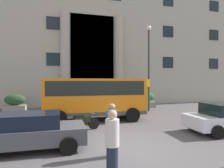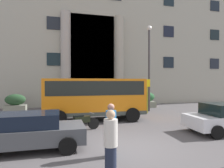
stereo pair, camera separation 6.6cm
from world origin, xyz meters
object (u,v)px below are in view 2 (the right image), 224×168
(bus_stop_sign, at_px, (147,92))
(lamppost_plaza_centre, at_px, (149,61))
(pedestrian_man_red_shirt, at_px, (111,130))
(scooter_by_planter, at_px, (81,122))
(hedge_planter_east, at_px, (147,100))
(pedestrian_woman_with_bag, at_px, (111,145))
(orange_minibus, at_px, (95,95))
(hedge_planter_entrance_right, at_px, (15,104))
(hedge_planter_entrance_left, at_px, (70,103))
(motorcycle_near_kerb, at_px, (207,114))
(parked_compact_extra, at_px, (29,131))

(bus_stop_sign, xyz_separation_m, lamppost_plaza_centre, (0.59, 0.93, 2.59))
(pedestrian_man_red_shirt, bearing_deg, scooter_by_planter, 142.16)
(hedge_planter_east, relative_size, pedestrian_woman_with_bag, 0.92)
(pedestrian_man_red_shirt, bearing_deg, orange_minibus, 127.81)
(hedge_planter_entrance_right, xyz_separation_m, pedestrian_woman_with_bag, (4.78, -12.59, 0.20))
(hedge_planter_entrance_left, xyz_separation_m, motorcycle_near_kerb, (8.20, -7.03, -0.21))
(parked_compact_extra, distance_m, motorcycle_near_kerb, 10.53)
(motorcycle_near_kerb, bearing_deg, pedestrian_woman_with_bag, -141.51)
(pedestrian_man_red_shirt, xyz_separation_m, lamppost_plaza_centre, (5.69, 8.97, 3.35))
(parked_compact_extra, bearing_deg, hedge_planter_entrance_right, 104.06)
(hedge_planter_entrance_right, bearing_deg, hedge_planter_east, 0.70)
(hedge_planter_entrance_right, relative_size, pedestrian_man_red_shirt, 0.92)
(scooter_by_planter, xyz_separation_m, motorcycle_near_kerb, (8.00, 0.39, 0.00))
(parked_compact_extra, distance_m, pedestrian_man_red_shirt, 3.14)
(bus_stop_sign, relative_size, hedge_planter_east, 1.61)
(hedge_planter_entrance_right, bearing_deg, orange_minibus, -39.71)
(orange_minibus, distance_m, hedge_planter_entrance_left, 5.13)
(pedestrian_man_red_shirt, bearing_deg, hedge_planter_east, 102.47)
(hedge_planter_entrance_left, relative_size, pedestrian_woman_with_bag, 0.82)
(parked_compact_extra, bearing_deg, orange_minibus, 55.61)
(hedge_planter_entrance_right, bearing_deg, scooter_by_planter, -57.98)
(lamppost_plaza_centre, bearing_deg, orange_minibus, -152.36)
(hedge_planter_east, relative_size, parked_compact_extra, 0.41)
(orange_minibus, distance_m, parked_compact_extra, 5.95)
(scooter_by_planter, bearing_deg, pedestrian_man_red_shirt, -95.77)
(scooter_by_planter, bearing_deg, hedge_planter_entrance_right, 106.71)
(pedestrian_man_red_shirt, bearing_deg, pedestrian_woman_with_bag, -62.18)
(parked_compact_extra, xyz_separation_m, pedestrian_man_red_shirt, (2.80, -1.42, 0.21))
(bus_stop_sign, xyz_separation_m, motorcycle_near_kerb, (2.28, -3.94, -1.22))
(bus_stop_sign, bearing_deg, motorcycle_near_kerb, -59.91)
(parked_compact_extra, bearing_deg, bus_stop_sign, 40.02)
(scooter_by_planter, distance_m, lamppost_plaza_centre, 9.05)
(pedestrian_woman_with_bag, bearing_deg, parked_compact_extra, 54.33)
(hedge_planter_entrance_left, xyz_separation_m, scooter_by_planter, (0.20, -7.42, -0.21))
(pedestrian_man_red_shirt, relative_size, pedestrian_woman_with_bag, 0.98)
(orange_minibus, height_order, bus_stop_sign, orange_minibus)
(orange_minibus, xyz_separation_m, hedge_planter_east, (5.96, 4.90, -0.90))
(bus_stop_sign, bearing_deg, pedestrian_man_red_shirt, -122.37)
(orange_minibus, relative_size, hedge_planter_entrance_right, 3.89)
(bus_stop_sign, bearing_deg, orange_minibus, -158.83)
(motorcycle_near_kerb, height_order, pedestrian_woman_with_bag, pedestrian_woman_with_bag)
(hedge_planter_entrance_left, distance_m, parked_compact_extra, 9.91)
(scooter_by_planter, relative_size, lamppost_plaza_centre, 0.26)
(hedge_planter_entrance_right, xyz_separation_m, pedestrian_man_red_shirt, (5.20, -11.03, 0.18))
(orange_minibus, relative_size, parked_compact_extra, 1.57)
(bus_stop_sign, relative_size, hedge_planter_entrance_left, 1.81)
(bus_stop_sign, bearing_deg, parked_compact_extra, -140.02)
(hedge_planter_entrance_right, xyz_separation_m, lamppost_plaza_centre, (10.88, -2.05, 3.53))
(hedge_planter_east, height_order, pedestrian_man_red_shirt, pedestrian_man_red_shirt)
(parked_compact_extra, distance_m, lamppost_plaza_centre, 11.90)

